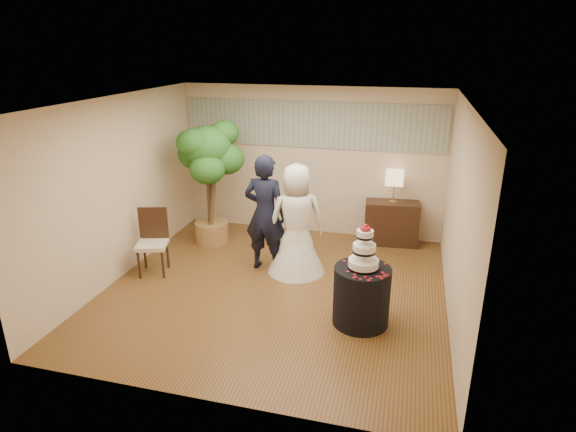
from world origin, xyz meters
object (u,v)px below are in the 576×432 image
(console, at_px, (391,223))
(ficus_tree, at_px, (209,183))
(side_chair, at_px, (152,243))
(wedding_cake, at_px, (364,246))
(bride, at_px, (297,219))
(cake_table, at_px, (361,296))
(groom, at_px, (265,213))
(table_lamp, at_px, (394,187))

(console, distance_m, ficus_tree, 3.41)
(side_chair, bearing_deg, wedding_cake, -26.90)
(bride, relative_size, cake_table, 2.24)
(bride, xyz_separation_m, wedding_cake, (1.19, -1.29, 0.21))
(groom, distance_m, table_lamp, 2.49)
(table_lamp, height_order, ficus_tree, ficus_tree)
(console, bearing_deg, bride, -137.87)
(bride, bearing_deg, side_chair, -4.00)
(bride, bearing_deg, wedding_cake, 112.20)
(table_lamp, bearing_deg, wedding_cake, -94.58)
(ficus_tree, bearing_deg, table_lamp, 13.32)
(ficus_tree, height_order, side_chair, ficus_tree)
(cake_table, bearing_deg, groom, 143.40)
(bride, xyz_separation_m, cake_table, (1.19, -1.29, -0.50))
(bride, relative_size, side_chair, 1.70)
(groom, height_order, wedding_cake, groom)
(table_lamp, xyz_separation_m, side_chair, (-3.63, -2.20, -0.57))
(bride, xyz_separation_m, table_lamp, (1.42, 1.54, 0.20))
(bride, xyz_separation_m, side_chair, (-2.21, -0.66, -0.37))
(cake_table, height_order, table_lamp, table_lamp)
(cake_table, height_order, wedding_cake, wedding_cake)
(console, bearing_deg, wedding_cake, -99.81)
(table_lamp, relative_size, ficus_tree, 0.25)
(groom, relative_size, bride, 1.07)
(bride, distance_m, ficus_tree, 1.99)
(bride, height_order, table_lamp, bride)
(bride, height_order, cake_table, bride)
(wedding_cake, bearing_deg, side_chair, 169.42)
(cake_table, distance_m, ficus_tree, 3.73)
(table_lamp, distance_m, side_chair, 4.28)
(bride, bearing_deg, table_lamp, -153.19)
(groom, bearing_deg, console, -136.64)
(wedding_cake, bearing_deg, ficus_tree, 145.45)
(cake_table, relative_size, side_chair, 0.76)
(groom, bearing_deg, table_lamp, -136.64)
(wedding_cake, distance_m, ficus_tree, 3.65)
(wedding_cake, height_order, table_lamp, wedding_cake)
(ficus_tree, distance_m, side_chair, 1.61)
(groom, bearing_deg, wedding_cake, 147.54)
(console, relative_size, side_chair, 0.92)
(console, bearing_deg, table_lamp, 0.00)
(table_lamp, bearing_deg, bride, -132.64)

